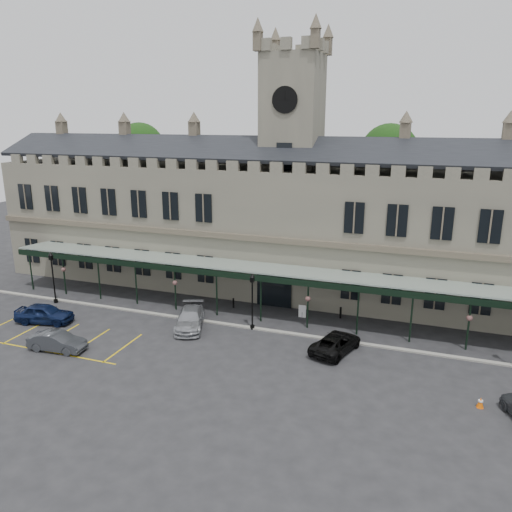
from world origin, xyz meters
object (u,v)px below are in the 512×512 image
(station_building, at_px, (290,226))
(car_van, at_px, (336,343))
(car_left_a, at_px, (44,313))
(sign_board, at_px, (302,311))
(car_taxi, at_px, (190,319))
(clock_tower, at_px, (292,156))
(lamp_post_mid, at_px, (252,296))
(lamp_post_left, at_px, (53,273))
(traffic_cone, at_px, (480,402))
(car_left_b, at_px, (57,341))

(station_building, bearing_deg, car_van, -60.25)
(car_left_a, relative_size, car_van, 0.98)
(station_building, bearing_deg, sign_board, -65.51)
(car_taxi, bearing_deg, clock_tower, 47.42)
(station_building, distance_m, lamp_post_mid, 11.08)
(station_building, distance_m, lamp_post_left, 22.48)
(traffic_cone, bearing_deg, sign_board, 143.45)
(lamp_post_left, bearing_deg, clock_tower, 29.72)
(sign_board, height_order, car_left_a, car_left_a)
(car_van, bearing_deg, clock_tower, -43.05)
(lamp_post_mid, distance_m, car_left_b, 14.94)
(lamp_post_mid, relative_size, car_left_b, 1.10)
(traffic_cone, xyz_separation_m, car_left_a, (-33.31, 1.62, 0.49))
(lamp_post_left, relative_size, car_van, 1.01)
(sign_board, distance_m, car_left_b, 19.57)
(station_building, height_order, lamp_post_left, station_building)
(clock_tower, relative_size, sign_board, 22.46)
(lamp_post_left, xyz_separation_m, car_taxi, (14.31, -0.93, -2.13))
(sign_board, height_order, car_van, car_van)
(car_van, bearing_deg, traffic_cone, 172.36)
(lamp_post_mid, xyz_separation_m, car_left_b, (-12.17, -8.41, -2.09))
(sign_board, relative_size, car_van, 0.23)
(lamp_post_mid, bearing_deg, car_taxi, -163.86)
(lamp_post_left, bearing_deg, lamp_post_mid, 1.43)
(car_left_a, distance_m, car_left_b, 5.99)
(traffic_cone, bearing_deg, lamp_post_left, 170.92)
(lamp_post_left, height_order, car_left_b, lamp_post_left)
(station_building, xyz_separation_m, lamp_post_left, (-19.31, -10.93, -3.59))
(station_building, relative_size, sign_board, 54.33)
(station_building, height_order, car_left_a, station_building)
(car_left_b, relative_size, car_taxi, 0.82)
(lamp_post_mid, bearing_deg, car_van, -14.11)
(lamp_post_left, xyz_separation_m, car_left_b, (7.02, -7.93, -2.18))
(clock_tower, bearing_deg, traffic_cone, -45.52)
(traffic_cone, distance_m, car_left_b, 28.81)
(lamp_post_left, relative_size, car_left_a, 1.02)
(sign_board, xyz_separation_m, car_taxi, (-8.07, -5.13, 0.22))
(car_van, bearing_deg, car_left_b, 36.32)
(car_left_b, xyz_separation_m, car_van, (19.29, 6.62, -0.03))
(sign_board, xyz_separation_m, car_left_a, (-19.95, -8.28, 0.27))
(clock_tower, bearing_deg, car_van, -60.42)
(car_left_a, bearing_deg, sign_board, -79.56)
(clock_tower, distance_m, car_taxi, 17.90)
(lamp_post_left, relative_size, lamp_post_mid, 1.03)
(clock_tower, xyz_separation_m, car_left_b, (-12.29, -18.96, -12.41))
(station_building, distance_m, clock_tower, 6.64)
(car_van, bearing_deg, lamp_post_left, 14.52)
(lamp_post_mid, bearing_deg, clock_tower, 89.34)
(clock_tower, bearing_deg, sign_board, -65.78)
(clock_tower, height_order, car_left_a, clock_tower)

